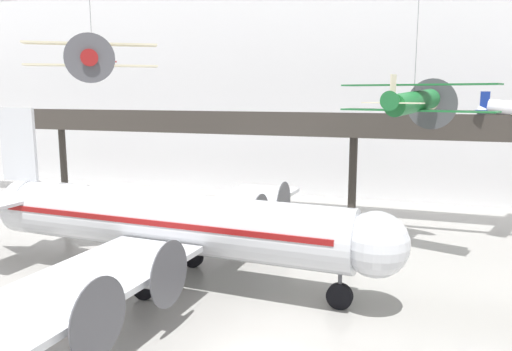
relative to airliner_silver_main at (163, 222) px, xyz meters
name	(u,v)px	position (x,y,z in m)	size (l,w,h in m)	color
hangar_back_wall	(367,80)	(7.80, 27.18, 8.38)	(140.00, 3.00, 23.60)	white
mezzanine_walkway	(352,132)	(7.80, 18.01, 3.90)	(110.00, 3.20, 8.95)	#38332D
airliner_silver_main	(163,222)	(0.00, 0.00, 0.00)	(26.90, 30.54, 9.61)	silver
suspended_plane_cream_biplane	(93,58)	(-5.37, 1.74, 9.13)	(6.94, 6.34, 6.86)	beige
suspended_plane_green_biplane	(414,101)	(12.77, 8.30, 6.59)	(9.46, 8.01, 9.69)	#1E6B33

